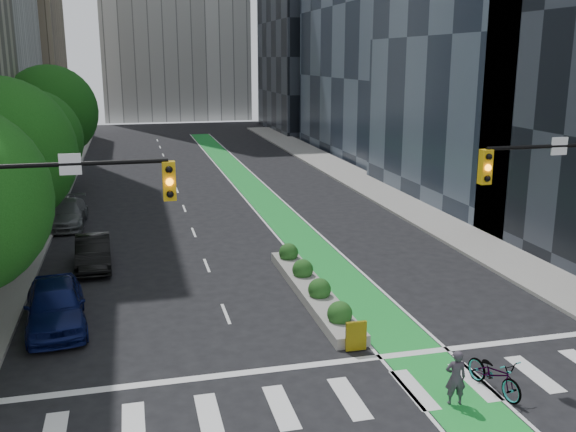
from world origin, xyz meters
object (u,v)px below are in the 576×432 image
median_planter (312,287)px  parked_car_left_near (55,305)px  bicycle (494,374)px  parked_car_left_far (67,214)px  cyclist (456,378)px  parked_car_left_mid (93,252)px

median_planter → parked_car_left_near: size_ratio=2.03×
median_planter → bicycle: (3.00, -8.67, 0.19)m
parked_car_left_far → median_planter: bearing=-51.7°
cyclist → parked_car_left_near: size_ratio=0.32×
cyclist → parked_car_left_far: cyclist is taller
median_planter → bicycle: bearing=-70.9°
parked_car_left_near → parked_car_left_mid: 6.83m
parked_car_left_far → parked_car_left_mid: bearing=-76.1°
median_planter → cyclist: bearing=-80.3°
parked_car_left_near → parked_car_left_far: parked_car_left_near is taller
median_planter → cyclist: size_ratio=6.32×
parked_car_left_near → parked_car_left_mid: bearing=75.6°
median_planter → parked_car_left_far: bearing=126.8°
parked_car_left_mid → parked_car_left_near: bearing=-100.8°
parked_car_left_near → parked_car_left_mid: size_ratio=1.15×
cyclist → parked_car_left_far: (-12.15, 23.23, -0.08)m
cyclist → parked_car_left_near: 14.00m
median_planter → parked_car_left_mid: size_ratio=2.33×
bicycle → cyclist: cyclist is taller
parked_car_left_far → bicycle: bearing=-57.8°
median_planter → bicycle: bicycle is taller
median_planter → parked_car_left_near: (-9.78, -0.81, 0.49)m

